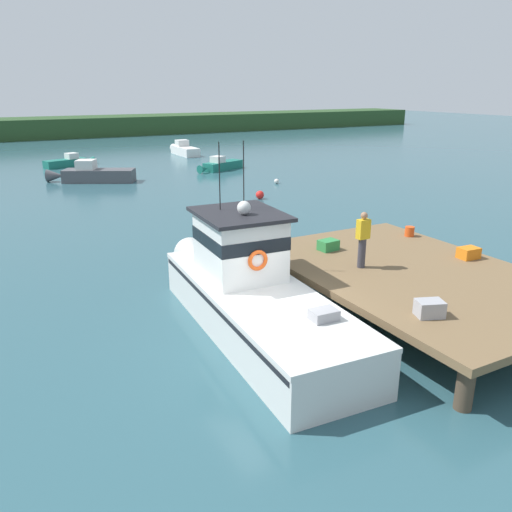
% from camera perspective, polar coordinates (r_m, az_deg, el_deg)
% --- Properties ---
extents(ground_plane, '(200.00, 200.00, 0.00)m').
position_cam_1_polar(ground_plane, '(13.01, 1.18, -10.05)').
color(ground_plane, '#2D5660').
extents(dock, '(6.00, 9.00, 1.20)m').
position_cam_1_polar(dock, '(15.32, 17.03, -2.01)').
color(dock, '#4C3D2D').
rests_on(dock, ground).
extents(main_fishing_boat, '(2.99, 9.89, 4.80)m').
position_cam_1_polar(main_fishing_boat, '(13.75, -0.70, -3.80)').
color(main_fishing_boat, silver).
rests_on(main_fishing_boat, ground).
extents(crate_single_far, '(0.72, 0.63, 0.37)m').
position_cam_1_polar(crate_single_far, '(12.36, 18.62, -5.51)').
color(crate_single_far, '#9E9EA3').
rests_on(crate_single_far, dock).
extents(crate_single_by_cleat, '(0.63, 0.48, 0.34)m').
position_cam_1_polar(crate_single_by_cleat, '(16.90, 22.43, 0.32)').
color(crate_single_by_cleat, orange).
rests_on(crate_single_by_cleat, dock).
extents(crate_stack_mid_dock, '(0.64, 0.50, 0.33)m').
position_cam_1_polar(crate_stack_mid_dock, '(16.56, 7.98, 1.20)').
color(crate_stack_mid_dock, '#2D8442').
rests_on(crate_stack_mid_dock, dock).
extents(bait_bucket, '(0.32, 0.32, 0.34)m').
position_cam_1_polar(bait_bucket, '(18.73, 16.60, 2.62)').
color(bait_bucket, '#E04C19').
rests_on(bait_bucket, dock).
extents(deckhand_further_back, '(0.36, 0.22, 1.63)m').
position_cam_1_polar(deckhand_further_back, '(14.94, 11.70, 1.89)').
color(deckhand_further_back, '#383842').
rests_on(deckhand_further_back, dock).
extents(moored_boat_far_left, '(4.21, 2.09, 1.06)m').
position_cam_1_polar(moored_boat_far_left, '(44.99, -19.96, 9.74)').
color(moored_boat_far_left, '#196B5B').
rests_on(moored_boat_far_left, ground).
extents(moored_boat_mid_harbor, '(1.37, 5.28, 1.34)m').
position_cam_1_polar(moored_boat_mid_harbor, '(50.47, -7.99, 11.55)').
color(moored_boat_mid_harbor, white).
rests_on(moored_boat_mid_harbor, ground).
extents(moored_boat_near_channel, '(5.73, 3.73, 1.49)m').
position_cam_1_polar(moored_boat_near_channel, '(37.02, -17.57, 8.60)').
color(moored_boat_near_channel, '#4C4C51').
rests_on(moored_boat_near_channel, ground).
extents(moored_boat_far_right, '(4.33, 2.51, 1.10)m').
position_cam_1_polar(moored_boat_far_right, '(40.56, -3.95, 9.97)').
color(moored_boat_far_right, '#196B5B').
rests_on(moored_boat_far_right, ground).
extents(mooring_buoy_inshore, '(0.48, 0.48, 0.48)m').
position_cam_1_polar(mooring_buoy_inshore, '(29.87, 0.43, 6.77)').
color(mooring_buoy_inshore, red).
rests_on(mooring_buoy_inshore, ground).
extents(mooring_buoy_outer, '(0.32, 0.32, 0.32)m').
position_cam_1_polar(mooring_buoy_outer, '(34.73, 2.29, 8.25)').
color(mooring_buoy_outer, silver).
rests_on(mooring_buoy_outer, ground).
extents(far_shoreline, '(120.00, 8.00, 2.40)m').
position_cam_1_polar(far_shoreline, '(72.35, -24.48, 12.70)').
color(far_shoreline, '#284723').
rests_on(far_shoreline, ground).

